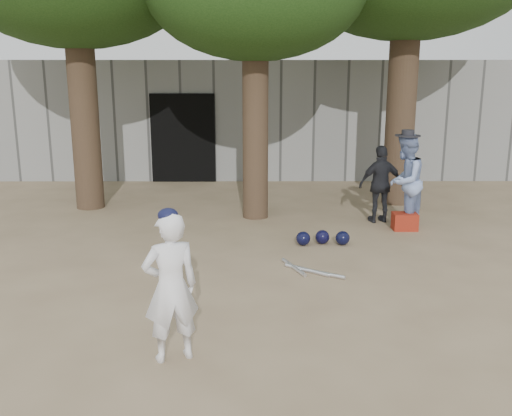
{
  "coord_description": "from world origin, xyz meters",
  "views": [
    {
      "loc": [
        0.57,
        -6.45,
        2.76
      ],
      "look_at": [
        0.6,
        1.0,
        0.95
      ],
      "focal_mm": 40.0,
      "sensor_mm": 36.0,
      "label": 1
    }
  ],
  "objects_px": {
    "spectator_blue": "(405,181)",
    "spectator_dark": "(381,184)",
    "boy_player": "(171,287)",
    "red_bag": "(405,221)"
  },
  "relations": [
    {
      "from": "spectator_blue",
      "to": "spectator_dark",
      "type": "distance_m",
      "value": 0.52
    },
    {
      "from": "boy_player",
      "to": "red_bag",
      "type": "height_order",
      "value": "boy_player"
    },
    {
      "from": "boy_player",
      "to": "spectator_blue",
      "type": "xyz_separation_m",
      "value": [
        3.47,
        4.8,
        0.1
      ]
    },
    {
      "from": "boy_player",
      "to": "spectator_blue",
      "type": "height_order",
      "value": "spectator_blue"
    },
    {
      "from": "boy_player",
      "to": "spectator_dark",
      "type": "bearing_deg",
      "value": -143.43
    },
    {
      "from": "spectator_blue",
      "to": "spectator_dark",
      "type": "xyz_separation_m",
      "value": [
        -0.34,
        0.37,
        -0.12
      ]
    },
    {
      "from": "spectator_dark",
      "to": "boy_player",
      "type": "bearing_deg",
      "value": 47.34
    },
    {
      "from": "boy_player",
      "to": "red_bag",
      "type": "xyz_separation_m",
      "value": [
        3.47,
        4.64,
        -0.59
      ]
    },
    {
      "from": "boy_player",
      "to": "red_bag",
      "type": "bearing_deg",
      "value": -149.04
    },
    {
      "from": "spectator_blue",
      "to": "spectator_dark",
      "type": "bearing_deg",
      "value": -103.97
    }
  ]
}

